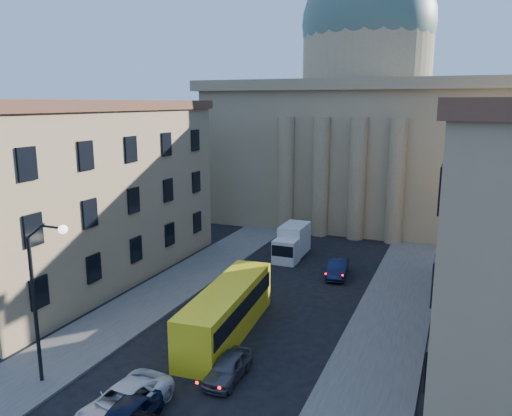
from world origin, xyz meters
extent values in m
cube|color=#4F4D48|center=(-8.50, 18.00, 0.07)|extent=(5.00, 60.00, 0.15)
cube|color=#4F4D48|center=(8.50, 18.00, 0.07)|extent=(5.00, 60.00, 0.15)
cube|color=#867652|center=(0.00, 56.00, 8.00)|extent=(34.00, 26.00, 16.00)
cube|color=#867652|center=(0.00, 56.00, 16.40)|extent=(35.50, 27.50, 1.20)
cylinder|color=#867652|center=(0.00, 56.00, 20.00)|extent=(16.00, 16.00, 8.00)
sphere|color=#405749|center=(0.00, 56.00, 24.00)|extent=(16.40, 16.40, 16.40)
cube|color=#867652|center=(-21.00, 54.00, 5.50)|extent=(13.00, 13.00, 11.00)
cone|color=brown|center=(-21.00, 54.00, 13.00)|extent=(26.02, 26.02, 4.00)
cylinder|color=#867652|center=(-6.00, 42.80, 6.50)|extent=(1.80, 1.80, 13.00)
cylinder|color=#867652|center=(-2.00, 42.80, 6.50)|extent=(1.80, 1.80, 13.00)
cylinder|color=#867652|center=(2.00, 42.80, 6.50)|extent=(1.80, 1.80, 13.00)
cylinder|color=#867652|center=(6.00, 42.80, 6.50)|extent=(1.80, 1.80, 13.00)
cube|color=tan|center=(-17.00, 22.00, 7.00)|extent=(11.00, 26.00, 14.00)
cube|color=brown|center=(-17.00, 22.00, 14.30)|extent=(11.60, 26.60, 0.80)
cylinder|color=black|center=(-7.50, 8.00, 4.00)|extent=(0.20, 0.20, 8.00)
cylinder|color=black|center=(-6.95, 8.00, 8.35)|extent=(1.30, 0.12, 0.96)
cylinder|color=black|center=(-5.95, 8.00, 8.65)|extent=(1.30, 0.12, 0.12)
sphere|color=white|center=(-5.20, 8.00, 8.60)|extent=(0.44, 0.44, 0.44)
imported|color=silver|center=(-1.68, 7.26, 0.74)|extent=(2.87, 5.49, 1.47)
imported|color=#444548|center=(1.46, 12.12, 0.67)|extent=(1.63, 3.96, 1.34)
imported|color=black|center=(3.07, 30.20, 0.74)|extent=(2.11, 4.63, 1.47)
cube|color=yellow|center=(-0.89, 16.85, 1.56)|extent=(3.44, 11.27, 3.13)
cube|color=black|center=(-0.89, 16.85, 2.07)|extent=(3.45, 10.67, 1.11)
cylinder|color=black|center=(-1.56, 12.75, 0.50)|extent=(0.39, 1.03, 1.01)
cylinder|color=black|center=(0.45, 12.91, 0.50)|extent=(0.39, 1.03, 1.01)
cylinder|color=black|center=(-2.24, 20.79, 0.50)|extent=(0.39, 1.03, 1.01)
cylinder|color=black|center=(-0.23, 20.96, 0.50)|extent=(0.39, 1.03, 1.01)
cube|color=silver|center=(-2.19, 32.05, 1.11)|extent=(2.16, 2.25, 2.22)
cube|color=black|center=(-2.17, 30.99, 1.39)|extent=(2.03, 0.14, 1.02)
cube|color=silver|center=(-2.23, 34.54, 1.62)|extent=(2.27, 3.91, 2.86)
cylinder|color=black|center=(-3.11, 31.67, 0.42)|extent=(0.27, 0.83, 0.83)
cylinder|color=black|center=(-1.26, 31.69, 0.42)|extent=(0.27, 0.83, 0.83)
cylinder|color=black|center=(-3.16, 35.36, 0.42)|extent=(0.27, 0.83, 0.83)
cylinder|color=black|center=(-1.31, 35.39, 0.42)|extent=(0.27, 0.83, 0.83)
camera|label=1|loc=(12.11, -9.73, 14.54)|focal=35.00mm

